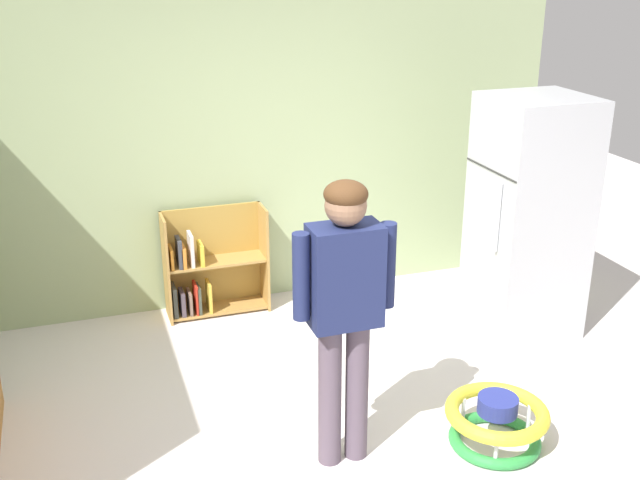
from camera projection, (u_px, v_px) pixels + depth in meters
The scene contains 6 objects.
ground_plane at pixel (348, 457), 4.42m from camera, with size 12.00×12.00×0.00m, color silver.
back_wall at pixel (245, 138), 6.00m from camera, with size 5.20×0.06×2.70m, color #9FB280.
refrigerator at pixel (529, 217), 5.64m from camera, with size 0.73×0.68×1.78m.
bookshelf at pixel (208, 269), 6.07m from camera, with size 0.80×0.28×0.85m.
standing_person at pixel (345, 298), 4.06m from camera, with size 0.57×0.23×1.65m.
baby_walker at pixel (496, 422), 4.48m from camera, with size 0.60×0.60×0.32m.
Camera 1 is at (-1.33, -3.43, 2.74)m, focal length 43.15 mm.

